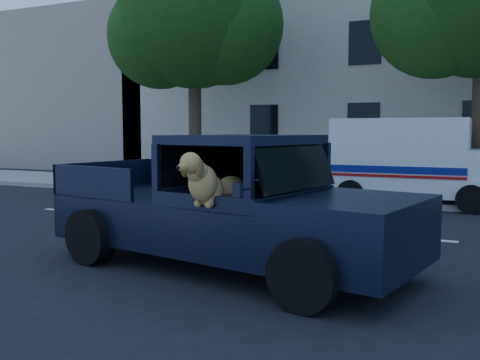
# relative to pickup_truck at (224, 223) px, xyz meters

# --- Properties ---
(ground) EXTENTS (120.00, 120.00, 0.00)m
(ground) POSITION_rel_pickup_truck_xyz_m (-1.77, -0.15, -0.65)
(ground) COLOR black
(ground) RESTS_ON ground
(far_sidewalk) EXTENTS (60.00, 4.00, 0.15)m
(far_sidewalk) POSITION_rel_pickup_truck_xyz_m (-1.77, 9.05, -0.57)
(far_sidewalk) COLOR gray
(far_sidewalk) RESTS_ON ground
(lane_stripes) EXTENTS (21.60, 0.14, 0.01)m
(lane_stripes) POSITION_rel_pickup_truck_xyz_m (0.23, 3.25, -0.64)
(lane_stripes) COLOR silver
(lane_stripes) RESTS_ON ground
(street_tree_left) EXTENTS (6.00, 5.20, 8.60)m
(street_tree_left) POSITION_rel_pickup_truck_xyz_m (-5.74, 9.47, 5.07)
(street_tree_left) COLOR #332619
(street_tree_left) RESTS_ON ground
(building_main) EXTENTS (26.00, 6.00, 9.00)m
(building_main) POSITION_rel_pickup_truck_xyz_m (1.23, 16.35, 3.85)
(building_main) COLOR beige
(building_main) RESTS_ON ground
(building_left) EXTENTS (12.00, 6.00, 8.00)m
(building_left) POSITION_rel_pickup_truck_xyz_m (-16.77, 16.35, 3.35)
(building_left) COLOR tan
(building_left) RESTS_ON ground
(pickup_truck) EXTENTS (5.64, 3.22, 1.91)m
(pickup_truck) POSITION_rel_pickup_truck_xyz_m (0.00, 0.00, 0.00)
(pickup_truck) COLOR black
(pickup_truck) RESTS_ON ground
(mail_truck) EXTENTS (4.18, 2.15, 2.28)m
(mail_truck) POSITION_rel_pickup_truck_xyz_m (1.64, 7.82, 0.35)
(mail_truck) COLOR silver
(mail_truck) RESTS_ON ground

